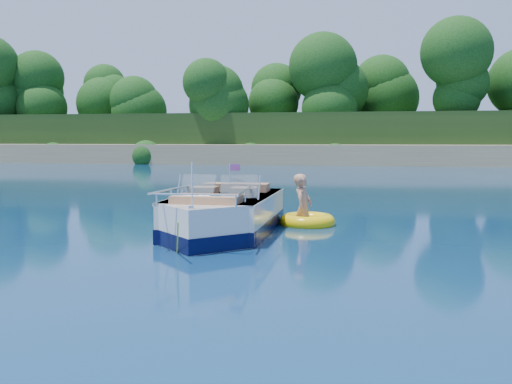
% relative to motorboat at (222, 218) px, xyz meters
% --- Properties ---
extents(ground, '(160.00, 160.00, 0.00)m').
position_rel_motorboat_xyz_m(ground, '(-0.09, -3.96, -0.34)').
color(ground, '#0A2149').
rests_on(ground, ground).
extents(shoreline, '(170.00, 59.00, 6.00)m').
position_rel_motorboat_xyz_m(shoreline, '(-0.09, 59.81, 0.63)').
color(shoreline, '#8F7453').
rests_on(shoreline, ground).
extents(treeline, '(150.00, 7.12, 8.19)m').
position_rel_motorboat_xyz_m(treeline, '(-0.05, 37.05, 5.20)').
color(treeline, black).
rests_on(treeline, ground).
extents(motorboat, '(1.93, 5.33, 1.77)m').
position_rel_motorboat_xyz_m(motorboat, '(0.00, 0.00, 0.00)').
color(motorboat, silver).
rests_on(motorboat, ground).
extents(tow_tube, '(1.67, 1.67, 0.33)m').
position_rel_motorboat_xyz_m(tow_tube, '(1.59, 1.61, -0.26)').
color(tow_tube, yellow).
rests_on(tow_tube, ground).
extents(boy, '(0.54, 0.92, 1.69)m').
position_rel_motorboat_xyz_m(boy, '(1.50, 1.59, -0.34)').
color(boy, tan).
rests_on(boy, ground).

